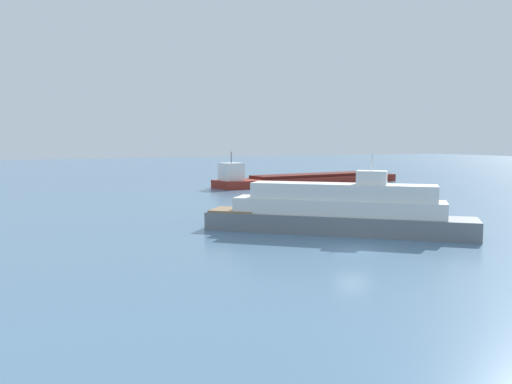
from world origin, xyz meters
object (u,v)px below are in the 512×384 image
object	(u,v)px
white_riverboat	(338,212)
channel_buoy_red	(355,191)
fishing_skiff	(297,201)
cargo_barge	(307,179)

from	to	relation	value
white_riverboat	channel_buoy_red	distance (m)	28.83
white_riverboat	channel_buoy_red	size ratio (longest dim) A/B	10.02
fishing_skiff	channel_buoy_red	bearing A→B (deg)	15.24
fishing_skiff	channel_buoy_red	xyz separation A→B (m)	(10.57, 2.88, 0.55)
white_riverboat	fishing_skiff	bearing A→B (deg)	69.18
cargo_barge	fishing_skiff	distance (m)	28.65
white_riverboat	fishing_skiff	size ratio (longest dim) A/B	3.51
cargo_barge	white_riverboat	bearing A→B (deg)	-118.03
white_riverboat	cargo_barge	bearing A→B (deg)	61.97
white_riverboat	fishing_skiff	distance (m)	21.03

